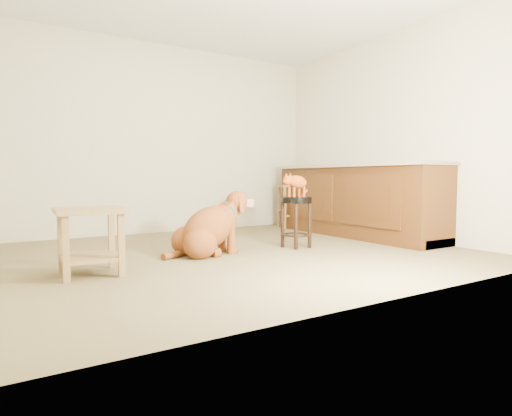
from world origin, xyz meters
TOP-DOWN VIEW (x-y plane):
  - floor at (0.00, 0.00)m, footprint 4.50×4.00m
  - room_shell at (0.00, 0.00)m, footprint 4.54×4.04m
  - cabinet_run at (1.94, 0.30)m, footprint 0.70×2.56m
  - padded_stool at (0.70, -0.07)m, footprint 0.34×0.34m
  - wood_stool at (1.76, 1.47)m, footprint 0.45×0.45m
  - side_table at (-1.48, -0.26)m, footprint 0.53×0.53m
  - golden_retriever at (-0.31, 0.04)m, footprint 1.06×0.55m
  - tabby_kitten at (0.68, -0.07)m, footprint 0.44×0.21m

SIDE VIEW (x-z plane):
  - floor at x=0.00m, z-range -0.01..0.01m
  - golden_retriever at x=-0.31m, z-range -0.09..0.59m
  - wood_stool at x=1.76m, z-range 0.01..0.67m
  - side_table at x=-1.48m, z-range 0.08..0.61m
  - padded_stool at x=0.70m, z-range 0.12..0.68m
  - cabinet_run at x=1.94m, z-range -0.03..0.91m
  - tabby_kitten at x=0.68m, z-range 0.57..0.85m
  - room_shell at x=0.00m, z-range 0.37..2.99m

